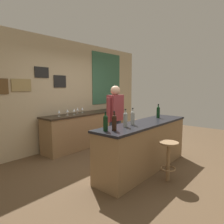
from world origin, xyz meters
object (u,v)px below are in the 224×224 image
object	(u,v)px
bar_stool	(168,155)
wine_glass_b	(67,111)
wine_bottle_d	(133,117)
wine_glass_d	(77,109)
bartender	(115,117)
wine_glass_e	(82,109)
wine_bottle_e	(158,112)
coffee_mug	(108,109)
wine_bottle_c	(125,119)
wine_bottle_b	(114,122)
wine_glass_a	(59,112)
wine_bottle_a	(106,122)
wine_glass_c	(74,110)

from	to	relation	value
bar_stool	wine_glass_b	distance (m)	2.69
wine_bottle_d	wine_glass_d	world-z (taller)	wine_bottle_d
bartender	wine_glass_e	size ratio (longest dim) A/B	10.45
wine_bottle_e	wine_glass_e	distance (m)	2.08
wine_glass_b	coffee_mug	bearing A→B (deg)	-2.69
bar_stool	wine_glass_b	size ratio (longest dim) A/B	4.39
wine_bottle_d	wine_bottle_c	bearing A→B (deg)	-178.89
wine_bottle_b	wine_bottle_d	distance (m)	0.58
wine_bottle_d	wine_glass_b	world-z (taller)	wine_bottle_d
bartender	wine_glass_d	bearing A→B (deg)	88.13
coffee_mug	bar_stool	bearing A→B (deg)	-118.43
wine_bottle_d	wine_glass_a	bearing A→B (deg)	94.26
wine_bottle_e	coffee_mug	world-z (taller)	wine_bottle_e
wine_bottle_e	bar_stool	bearing A→B (deg)	-142.75
wine_bottle_d	wine_glass_e	distance (m)	2.18
bartender	wine_glass_b	distance (m)	1.28
wine_bottle_c	wine_glass_a	world-z (taller)	wine_bottle_c
wine_bottle_a	wine_glass_b	distance (m)	2.13
wine_glass_d	wine_glass_a	bearing A→B (deg)	-170.71
bartender	wine_bottle_c	xyz separation A→B (m)	(-0.68, -0.78, 0.12)
wine_bottle_a	wine_glass_b	size ratio (longest dim) A/B	1.97
wine_bottle_d	wine_glass_e	xyz separation A→B (m)	(0.65, 2.08, -0.05)
bartender	wine_glass_b	xyz separation A→B (m)	(-0.36, 1.23, 0.07)
wine_glass_e	coffee_mug	xyz separation A→B (m)	(0.90, -0.14, -0.06)
wine_bottle_a	wine_bottle_e	size ratio (longest dim) A/B	1.00
bartender	wine_bottle_c	bearing A→B (deg)	-131.29
bar_stool	wine_bottle_e	xyz separation A→B (m)	(0.87, 0.66, 0.60)
wine_glass_e	bartender	bearing A→B (deg)	-98.42
wine_glass_b	wine_bottle_c	bearing A→B (deg)	-99.28
bar_stool	wine_bottle_d	bearing A→B (deg)	105.24
wine_bottle_e	wine_glass_a	bearing A→B (deg)	121.30
wine_bottle_d	wine_bottle_e	world-z (taller)	same
bar_stool	wine_bottle_c	world-z (taller)	wine_bottle_c
bar_stool	wine_glass_a	world-z (taller)	wine_glass_a
bartender	wine_bottle_a	xyz separation A→B (m)	(-1.15, -0.74, 0.12)
wine_bottle_a	wine_glass_e	xyz separation A→B (m)	(1.34, 2.05, -0.05)
bartender	coffee_mug	size ratio (longest dim) A/B	12.96
wine_bottle_c	wine_bottle_e	size ratio (longest dim) A/B	1.00
wine_bottle_b	wine_glass_a	bearing A→B (deg)	78.16
bartender	wine_bottle_b	bearing A→B (deg)	-141.44
wine_glass_a	wine_bottle_a	bearing A→B (deg)	-105.34
wine_bottle_c	wine_glass_e	distance (m)	2.26
wine_bottle_a	wine_glass_e	bearing A→B (deg)	56.80
wine_glass_a	wine_bottle_c	bearing A→B (deg)	-92.13
wine_bottle_a	wine_bottle_b	bearing A→B (deg)	-37.66
wine_glass_b	wine_glass_d	xyz separation A→B (m)	(0.40, 0.09, 0.00)
wine_bottle_b	wine_glass_c	bearing A→B (deg)	67.05
wine_glass_b	bartender	bearing A→B (deg)	-73.91
wine_bottle_a	wine_glass_a	size ratio (longest dim) A/B	1.97
wine_bottle_b	wine_bottle_c	world-z (taller)	same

